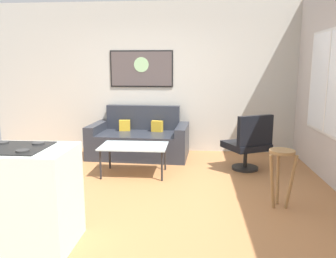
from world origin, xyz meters
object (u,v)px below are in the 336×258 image
object	(u,v)px
wall_painting	(141,69)
armchair	(249,143)
coffee_table	(134,148)
couch	(140,140)
bar_stool	(281,165)

from	to	relation	value
wall_painting	armchair	bearing A→B (deg)	-32.50
coffee_table	wall_painting	bearing A→B (deg)	94.45
couch	armchair	bearing A→B (deg)	-21.66
bar_stool	wall_painting	xyz separation A→B (m)	(-2.02, 2.58, 1.07)
couch	wall_painting	distance (m)	1.36
coffee_table	couch	bearing A→B (deg)	95.21
coffee_table	wall_painting	size ratio (longest dim) A/B	0.83
armchair	couch	bearing A→B (deg)	158.34
couch	coffee_table	xyz separation A→B (m)	(0.10, -1.07, 0.13)
couch	wall_painting	size ratio (longest dim) A/B	1.50
couch	armchair	world-z (taller)	same
coffee_table	armchair	distance (m)	1.78
couch	bar_stool	bearing A→B (deg)	-46.72
couch	wall_painting	xyz separation A→B (m)	(-0.02, 0.46, 1.28)
coffee_table	wall_painting	distance (m)	1.92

